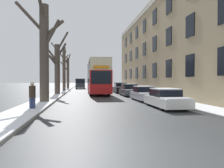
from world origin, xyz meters
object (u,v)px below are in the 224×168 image
object	(u,v)px
bare_tree_left_0	(44,50)
parked_car_2	(129,90)
bare_tree_left_1	(57,67)
bare_tree_left_3	(68,72)
parked_car_1	(144,94)
double_decker_bus	(98,75)
parked_car_0	(166,99)
parked_car_3	(120,88)
pedestrian_left_sidewalk	(32,95)
bare_tree_left_2	(64,67)
oncoming_van	(80,83)

from	to	relation	value
bare_tree_left_0	parked_car_2	size ratio (longest dim) A/B	2.14
bare_tree_left_1	bare_tree_left_0	bearing A→B (deg)	-89.60
bare_tree_left_3	parked_car_1	size ratio (longest dim) A/B	1.71
double_decker_bus	parked_car_0	distance (m)	15.63
bare_tree_left_3	parked_car_3	distance (m)	17.77
parked_car_3	pedestrian_left_sidewalk	distance (m)	20.09
parked_car_0	parked_car_1	distance (m)	5.31
parked_car_1	pedestrian_left_sidewalk	world-z (taller)	pedestrian_left_sidewalk
bare_tree_left_2	bare_tree_left_3	xyz separation A→B (m)	(0.03, 9.46, -0.42)
bare_tree_left_0	bare_tree_left_2	distance (m)	19.39
parked_car_1	pedestrian_left_sidewalk	xyz separation A→B (m)	(-8.61, -5.70, 0.35)
parked_car_0	oncoming_van	xyz separation A→B (m)	(-6.04, 36.14, 0.61)
double_decker_bus	parked_car_2	xyz separation A→B (m)	(3.53, -3.66, -1.86)
bare_tree_left_0	double_decker_bus	bearing A→B (deg)	64.86
parked_car_2	pedestrian_left_sidewalk	distance (m)	14.64
parked_car_1	oncoming_van	bearing A→B (deg)	101.08
bare_tree_left_0	pedestrian_left_sidewalk	size ratio (longest dim) A/B	4.96
bare_tree_left_2	pedestrian_left_sidewalk	size ratio (longest dim) A/B	4.64
parked_car_0	parked_car_1	size ratio (longest dim) A/B	1.04
bare_tree_left_0	parked_car_0	size ratio (longest dim) A/B	1.95
parked_car_1	pedestrian_left_sidewalk	bearing A→B (deg)	-146.48
bare_tree_left_2	bare_tree_left_3	distance (m)	9.47
oncoming_van	bare_tree_left_1	bearing A→B (deg)	-97.03
bare_tree_left_2	bare_tree_left_0	bearing A→B (deg)	-89.96
pedestrian_left_sidewalk	parked_car_2	bearing A→B (deg)	-128.12
bare_tree_left_1	pedestrian_left_sidewalk	bearing A→B (deg)	-89.49
bare_tree_left_3	parked_car_2	xyz separation A→B (m)	(8.65, -21.55, -2.98)
oncoming_van	bare_tree_left_2	bearing A→B (deg)	-101.86
pedestrian_left_sidewalk	bare_tree_left_1	bearing A→B (deg)	-91.59
parked_car_2	pedestrian_left_sidewalk	size ratio (longest dim) A/B	2.32
bare_tree_left_1	pedestrian_left_sidewalk	world-z (taller)	bare_tree_left_1
parked_car_3	double_decker_bus	bearing A→B (deg)	-143.15
parked_car_2	parked_car_3	bearing A→B (deg)	90.00
bare_tree_left_3	oncoming_van	distance (m)	4.75
parked_car_2	oncoming_van	size ratio (longest dim) A/B	0.85
parked_car_0	parked_car_2	size ratio (longest dim) A/B	1.10
parked_car_3	parked_car_1	bearing A→B (deg)	-90.00
bare_tree_left_0	parked_car_1	world-z (taller)	bare_tree_left_0
parked_car_1	pedestrian_left_sidewalk	distance (m)	10.33
bare_tree_left_3	parked_car_3	world-z (taller)	bare_tree_left_3
parked_car_3	bare_tree_left_2	bearing A→B (deg)	146.30
parked_car_1	parked_car_0	bearing A→B (deg)	-90.00
bare_tree_left_2	bare_tree_left_3	bearing A→B (deg)	89.81
parked_car_1	bare_tree_left_0	bearing A→B (deg)	-172.40
parked_car_3	pedestrian_left_sidewalk	size ratio (longest dim) A/B	2.54
bare_tree_left_2	bare_tree_left_1	bearing A→B (deg)	-90.35
parked_car_0	parked_car_3	distance (m)	17.75
bare_tree_left_2	bare_tree_left_3	world-z (taller)	bare_tree_left_2
parked_car_0	pedestrian_left_sidewalk	world-z (taller)	pedestrian_left_sidewalk
bare_tree_left_0	oncoming_van	distance (m)	32.25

